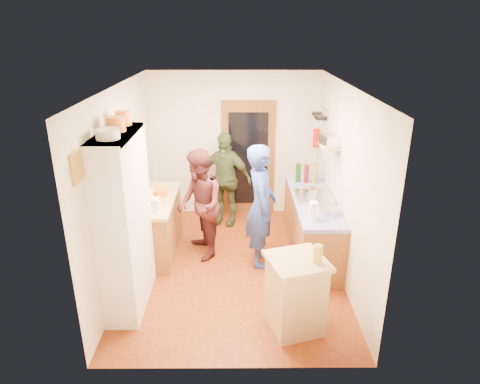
{
  "coord_description": "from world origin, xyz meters",
  "views": [
    {
      "loc": [
        0.06,
        -5.45,
        3.33
      ],
      "look_at": [
        0.09,
        0.15,
        1.12
      ],
      "focal_mm": 32.0,
      "sensor_mm": 36.0,
      "label": 1
    }
  ],
  "objects_px": {
    "hutch_body": "(125,223)",
    "right_counter_base": "(311,225)",
    "person_hob": "(264,207)",
    "person_back": "(225,179)",
    "person_left": "(201,204)",
    "island_base": "(295,296)"
  },
  "relations": [
    {
      "from": "island_base",
      "to": "person_hob",
      "type": "relative_size",
      "value": 0.47
    },
    {
      "from": "hutch_body",
      "to": "person_hob",
      "type": "height_order",
      "value": "hutch_body"
    },
    {
      "from": "right_counter_base",
      "to": "person_left",
      "type": "height_order",
      "value": "person_left"
    },
    {
      "from": "person_hob",
      "to": "person_back",
      "type": "height_order",
      "value": "person_hob"
    },
    {
      "from": "person_hob",
      "to": "person_left",
      "type": "relative_size",
      "value": 1.08
    },
    {
      "from": "right_counter_base",
      "to": "person_back",
      "type": "xyz_separation_m",
      "value": [
        -1.36,
        1.0,
        0.41
      ]
    },
    {
      "from": "person_hob",
      "to": "person_back",
      "type": "xyz_separation_m",
      "value": [
        -0.59,
        1.39,
        -0.08
      ]
    },
    {
      "from": "person_hob",
      "to": "hutch_body",
      "type": "bearing_deg",
      "value": 118.01
    },
    {
      "from": "island_base",
      "to": "person_left",
      "type": "bearing_deg",
      "value": 124.7
    },
    {
      "from": "hutch_body",
      "to": "island_base",
      "type": "xyz_separation_m",
      "value": [
        2.02,
        -0.55,
        -0.67
      ]
    },
    {
      "from": "person_hob",
      "to": "person_left",
      "type": "bearing_deg",
      "value": 73.31
    },
    {
      "from": "person_hob",
      "to": "person_left",
      "type": "distance_m",
      "value": 0.96
    },
    {
      "from": "person_left",
      "to": "right_counter_base",
      "type": "bearing_deg",
      "value": 76.16
    },
    {
      "from": "hutch_body",
      "to": "person_back",
      "type": "xyz_separation_m",
      "value": [
        1.14,
        2.3,
        -0.27
      ]
    },
    {
      "from": "person_hob",
      "to": "person_back",
      "type": "relative_size",
      "value": 1.1
    },
    {
      "from": "hutch_body",
      "to": "person_left",
      "type": "relative_size",
      "value": 1.32
    },
    {
      "from": "island_base",
      "to": "hutch_body",
      "type": "bearing_deg",
      "value": 164.76
    },
    {
      "from": "island_base",
      "to": "person_back",
      "type": "relative_size",
      "value": 0.52
    },
    {
      "from": "hutch_body",
      "to": "right_counter_base",
      "type": "height_order",
      "value": "hutch_body"
    },
    {
      "from": "person_back",
      "to": "hutch_body",
      "type": "bearing_deg",
      "value": -96.73
    },
    {
      "from": "person_back",
      "to": "right_counter_base",
      "type": "bearing_deg",
      "value": -16.8
    },
    {
      "from": "right_counter_base",
      "to": "hutch_body",
      "type": "bearing_deg",
      "value": -152.53
    }
  ]
}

